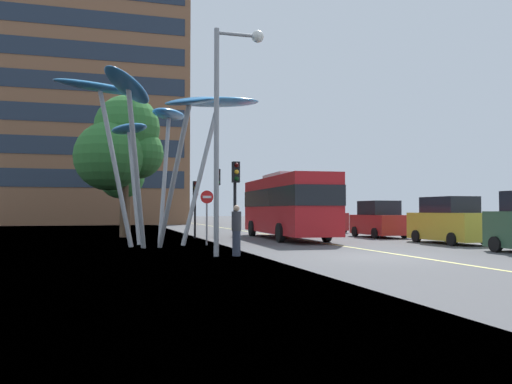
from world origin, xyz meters
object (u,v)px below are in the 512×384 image
(leaf_sculpture, at_px, (157,114))
(traffic_light_island_mid, at_px, (195,197))
(traffic_light_kerb_far, at_px, (217,189))
(street_lamp, at_px, (228,110))
(red_bus, at_px, (287,203))
(pedestrian, at_px, (236,230))
(car_parked_far, at_px, (379,220))
(no_entry_sign, at_px, (207,209))
(car_side_street, at_px, (326,219))
(car_parked_mid, at_px, (449,222))
(traffic_light_kerb_near, at_px, (236,186))

(leaf_sculpture, xyz_separation_m, traffic_light_island_mid, (2.70, 6.09, -3.50))
(traffic_light_kerb_far, bearing_deg, street_lamp, -98.90)
(leaf_sculpture, height_order, traffic_light_kerb_far, leaf_sculpture)
(red_bus, distance_m, pedestrian, 11.20)
(red_bus, height_order, car_parked_far, red_bus)
(traffic_light_kerb_far, bearing_deg, no_entry_sign, -116.60)
(car_parked_far, bearing_deg, car_side_street, 91.47)
(leaf_sculpture, bearing_deg, car_parked_far, 18.30)
(car_side_street, relative_size, no_entry_sign, 1.67)
(leaf_sculpture, relative_size, car_side_street, 2.46)
(red_bus, distance_m, traffic_light_island_mid, 5.18)
(car_parked_mid, height_order, car_parked_far, car_parked_mid)
(car_parked_far, bearing_deg, pedestrian, -137.76)
(traffic_light_island_mid, bearing_deg, car_parked_mid, -35.88)
(leaf_sculpture, bearing_deg, car_parked_mid, -7.60)
(red_bus, relative_size, pedestrian, 6.21)
(pedestrian, xyz_separation_m, no_entry_sign, (0.07, 6.08, 0.78))
(traffic_light_kerb_far, xyz_separation_m, car_parked_mid, (10.51, -3.84, -1.58))
(street_lamp, bearing_deg, car_parked_far, 41.36)
(car_parked_mid, relative_size, car_side_street, 1.10)
(leaf_sculpture, bearing_deg, street_lamp, -71.21)
(red_bus, relative_size, car_side_street, 2.64)
(red_bus, height_order, traffic_light_kerb_far, traffic_light_kerb_far)
(traffic_light_kerb_near, relative_size, traffic_light_kerb_far, 0.95)
(traffic_light_island_mid, bearing_deg, no_entry_sign, -93.93)
(traffic_light_kerb_near, distance_m, car_parked_mid, 11.31)
(traffic_light_kerb_near, xyz_separation_m, car_parked_far, (10.70, 8.34, -1.52))
(leaf_sculpture, distance_m, traffic_light_kerb_near, 5.79)
(pedestrian, bearing_deg, car_parked_mid, 18.64)
(pedestrian, bearing_deg, street_lamp, 175.08)
(car_parked_far, bearing_deg, traffic_light_kerb_far, -166.87)
(car_parked_far, relative_size, street_lamp, 0.50)
(traffic_light_kerb_near, height_order, traffic_light_island_mid, traffic_light_kerb_near)
(leaf_sculpture, bearing_deg, no_entry_sign, 10.18)
(traffic_light_kerb_near, xyz_separation_m, car_side_street, (10.51, 15.76, -1.53))
(traffic_light_kerb_near, bearing_deg, car_side_street, 56.30)
(traffic_light_kerb_far, bearing_deg, car_parked_far, 13.13)
(red_bus, xyz_separation_m, car_side_street, (5.63, 7.66, -1.00))
(car_side_street, bearing_deg, car_parked_far, -88.53)
(red_bus, xyz_separation_m, traffic_light_kerb_far, (-4.38, -2.14, 0.65))
(traffic_light_island_mid, height_order, street_lamp, street_lamp)
(leaf_sculpture, xyz_separation_m, car_side_street, (13.13, 11.82, -4.87))
(traffic_light_kerb_far, height_order, no_entry_sign, traffic_light_kerb_far)
(traffic_light_kerb_far, distance_m, no_entry_sign, 2.04)
(pedestrian, bearing_deg, car_parked_far, 42.24)
(traffic_light_kerb_far, distance_m, traffic_light_island_mid, 4.10)
(traffic_light_island_mid, distance_m, car_parked_mid, 13.55)
(leaf_sculpture, distance_m, car_side_street, 18.33)
(car_side_street, relative_size, street_lamp, 0.52)
(leaf_sculpture, distance_m, car_parked_far, 14.84)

